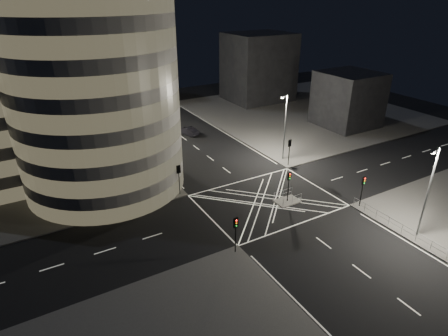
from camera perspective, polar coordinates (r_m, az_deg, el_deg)
ground at (r=47.12m, az=6.55°, el=-4.94°), size 120.00×120.00×0.00m
sidewalk_far_right at (r=83.47m, az=11.89°, el=8.47°), size 42.00×42.00×0.15m
central_island at (r=47.17m, az=9.60°, el=-5.01°), size 3.00×2.00×0.15m
office_tower_curved at (r=52.37m, az=-25.28°, el=10.89°), size 30.00×29.00×27.20m
office_block_rear at (r=75.40m, az=-28.15°, el=12.98°), size 24.00×16.00×22.00m
building_right_far at (r=89.80m, az=5.25°, el=15.07°), size 14.00×12.00×15.00m
building_right_near at (r=75.35m, az=18.35°, el=9.93°), size 10.00×10.00×10.00m
building_far_end at (r=93.82m, az=-17.40°, el=15.35°), size 18.00×8.00×18.00m
tree_a at (r=47.59m, az=-9.97°, el=1.72°), size 4.99×4.99×7.59m
tree_b at (r=52.84m, az=-12.30°, el=4.09°), size 4.67×4.67×7.51m
tree_c at (r=58.35m, az=-14.18°, el=5.70°), size 3.62×3.62×6.69m
tree_d at (r=63.69m, az=-15.83°, el=7.76°), size 4.40×4.40×7.76m
tree_e at (r=69.56m, az=-17.07°, el=8.28°), size 4.37×4.37×6.83m
traffic_signal_fl at (r=47.08m, az=-6.91°, el=-0.95°), size 0.55×0.22×4.00m
traffic_signal_nl at (r=36.58m, az=1.79°, el=-9.21°), size 0.55×0.22×4.00m
traffic_signal_fr at (r=55.58m, az=9.95°, el=3.09°), size 0.55×0.22×4.00m
traffic_signal_nr at (r=47.02m, az=20.41°, el=-2.53°), size 0.55×0.22×4.00m
traffic_signal_island at (r=45.81m, az=9.86°, el=-1.95°), size 0.55×0.22×4.00m
street_lamp_left_near at (r=50.28m, az=-10.11°, el=3.87°), size 1.25×0.25×10.00m
street_lamp_left_far at (r=66.68m, az=-15.66°, el=8.71°), size 1.25×0.25×10.00m
street_lamp_right_far at (r=56.63m, az=9.25°, el=6.41°), size 1.25×0.25×10.00m
street_lamp_right_near at (r=42.85m, az=28.66°, el=-3.01°), size 1.25×0.25×10.00m
railing_near_right at (r=45.06m, az=24.65°, el=-7.88°), size 0.06×11.70×1.10m
railing_island_south at (r=46.27m, az=10.36°, el=-4.83°), size 2.80×0.06×1.10m
railing_island_north at (r=47.45m, az=8.98°, el=-3.89°), size 2.80×0.06×1.10m
sedan at (r=68.28m, az=-5.49°, el=5.66°), size 2.72×4.56×1.42m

